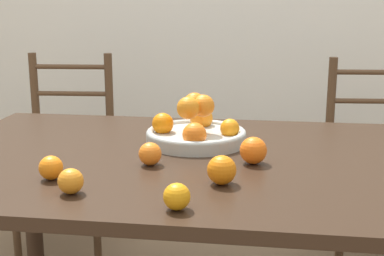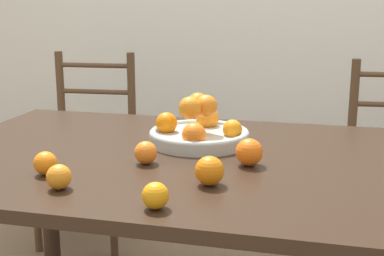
# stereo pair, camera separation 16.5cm
# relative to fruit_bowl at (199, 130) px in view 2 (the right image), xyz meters

# --- Properties ---
(dining_table) EXTENTS (1.72, 1.04, 0.72)m
(dining_table) POSITION_rel_fruit_bowl_xyz_m (0.05, -0.14, -0.13)
(dining_table) COLOR black
(dining_table) RESTS_ON ground_plane
(fruit_bowl) EXTENTS (0.33, 0.33, 0.17)m
(fruit_bowl) POSITION_rel_fruit_bowl_xyz_m (0.00, 0.00, 0.00)
(fruit_bowl) COLOR #B2B7B2
(fruit_bowl) RESTS_ON dining_table
(orange_loose_0) EXTENTS (0.06, 0.06, 0.06)m
(orange_loose_0) POSITION_rel_fruit_bowl_xyz_m (-0.33, -0.41, -0.01)
(orange_loose_0) COLOR orange
(orange_loose_0) RESTS_ON dining_table
(orange_loose_1) EXTENTS (0.06, 0.06, 0.06)m
(orange_loose_1) POSITION_rel_fruit_bowl_xyz_m (0.03, -0.57, -0.01)
(orange_loose_1) COLOR orange
(orange_loose_1) RESTS_ON dining_table
(orange_loose_2) EXTENTS (0.08, 0.08, 0.08)m
(orange_loose_2) POSITION_rel_fruit_bowl_xyz_m (0.19, -0.20, -0.01)
(orange_loose_2) COLOR orange
(orange_loose_2) RESTS_ON dining_table
(orange_loose_3) EXTENTS (0.08, 0.08, 0.08)m
(orange_loose_3) POSITION_rel_fruit_bowl_xyz_m (0.12, -0.39, -0.01)
(orange_loose_3) COLOR orange
(orange_loose_3) RESTS_ON dining_table
(orange_loose_4) EXTENTS (0.06, 0.06, 0.06)m
(orange_loose_4) POSITION_rel_fruit_bowl_xyz_m (-0.24, -0.51, -0.01)
(orange_loose_4) COLOR orange
(orange_loose_4) RESTS_ON dining_table
(orange_loose_5) EXTENTS (0.07, 0.07, 0.07)m
(orange_loose_5) POSITION_rel_fruit_bowl_xyz_m (-0.10, -0.25, -0.01)
(orange_loose_5) COLOR orange
(orange_loose_5) RESTS_ON dining_table
(chair_left) EXTENTS (0.45, 0.43, 0.93)m
(chair_left) POSITION_rel_fruit_bowl_xyz_m (-0.73, 0.71, -0.31)
(chair_left) COLOR #513823
(chair_left) RESTS_ON ground_plane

